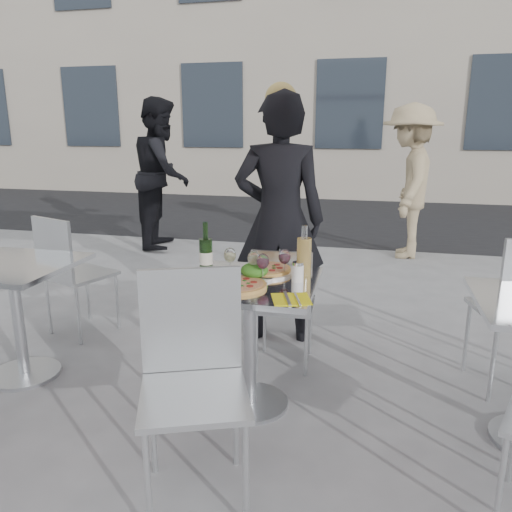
% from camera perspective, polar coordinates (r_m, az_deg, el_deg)
% --- Properties ---
extents(ground, '(80.00, 80.00, 0.00)m').
position_cam_1_polar(ground, '(3.01, -0.70, -16.59)').
color(ground, slate).
extents(street_asphalt, '(24.00, 5.00, 0.00)m').
position_cam_1_polar(street_asphalt, '(9.15, 9.37, 4.62)').
color(street_asphalt, black).
rests_on(street_asphalt, ground).
extents(main_table, '(0.72, 0.72, 0.75)m').
position_cam_1_polar(main_table, '(2.77, -0.73, -7.00)').
color(main_table, '#B7BABF').
rests_on(main_table, ground).
extents(side_table_left, '(0.72, 0.72, 0.75)m').
position_cam_1_polar(side_table_left, '(3.44, -25.82, -4.15)').
color(side_table_left, '#B7BABF').
rests_on(side_table_left, ground).
extents(chair_far, '(0.40, 0.41, 0.83)m').
position_cam_1_polar(chair_far, '(3.21, 3.12, -4.88)').
color(chair_far, silver).
rests_on(chair_far, ground).
extents(chair_near, '(0.58, 0.59, 0.97)m').
position_cam_1_polar(chair_near, '(2.19, -7.22, -12.26)').
color(chair_near, silver).
rests_on(chair_near, ground).
extents(side_chair_lfar, '(0.55, 0.55, 0.93)m').
position_cam_1_polar(side_chair_lfar, '(3.96, -20.64, -1.12)').
color(side_chair_lfar, silver).
rests_on(side_chair_lfar, ground).
extents(woman_diner, '(0.70, 0.50, 1.80)m').
position_cam_1_polar(woman_diner, '(3.62, 2.69, 4.12)').
color(woman_diner, black).
rests_on(woman_diner, ground).
extents(pedestrian_a, '(0.92, 1.07, 1.92)m').
position_cam_1_polar(pedestrian_a, '(6.68, -10.66, 9.21)').
color(pedestrian_a, black).
rests_on(pedestrian_a, ground).
extents(pedestrian_b, '(0.74, 1.21, 1.82)m').
position_cam_1_polar(pedestrian_b, '(6.30, 17.06, 8.09)').
color(pedestrian_b, tan).
rests_on(pedestrian_b, ground).
extents(pizza_near, '(0.30, 0.30, 0.02)m').
position_cam_1_polar(pizza_near, '(2.59, -2.04, -3.33)').
color(pizza_near, tan).
rests_on(pizza_near, main_table).
extents(pizza_far, '(0.32, 0.32, 0.03)m').
position_cam_1_polar(pizza_far, '(2.84, 1.20, -1.61)').
color(pizza_far, white).
rests_on(pizza_far, main_table).
extents(salad_plate, '(0.22, 0.22, 0.09)m').
position_cam_1_polar(salad_plate, '(2.73, -0.17, -1.82)').
color(salad_plate, white).
rests_on(salad_plate, main_table).
extents(wine_bottle, '(0.07, 0.08, 0.29)m').
position_cam_1_polar(wine_bottle, '(2.82, -5.75, 0.25)').
color(wine_bottle, '#23491B').
rests_on(wine_bottle, main_table).
extents(carafe, '(0.08, 0.08, 0.29)m').
position_cam_1_polar(carafe, '(2.74, 5.50, -0.05)').
color(carafe, '#E8C063').
rests_on(carafe, main_table).
extents(sugar_shaker, '(0.06, 0.06, 0.11)m').
position_cam_1_polar(sugar_shaker, '(2.68, 4.79, -1.81)').
color(sugar_shaker, white).
rests_on(sugar_shaker, main_table).
extents(wineglass_white_a, '(0.07, 0.07, 0.16)m').
position_cam_1_polar(wineglass_white_a, '(2.78, -3.00, -0.01)').
color(wineglass_white_a, white).
rests_on(wineglass_white_a, main_table).
extents(wineglass_white_b, '(0.07, 0.07, 0.16)m').
position_cam_1_polar(wineglass_white_b, '(2.70, -0.26, -0.38)').
color(wineglass_white_b, white).
rests_on(wineglass_white_b, main_table).
extents(wineglass_red_a, '(0.07, 0.07, 0.16)m').
position_cam_1_polar(wineglass_red_a, '(2.64, 0.78, -0.74)').
color(wineglass_red_a, white).
rests_on(wineglass_red_a, main_table).
extents(wineglass_red_b, '(0.07, 0.07, 0.16)m').
position_cam_1_polar(wineglass_red_b, '(2.74, 3.29, -0.19)').
color(wineglass_red_b, white).
rests_on(wineglass_red_b, main_table).
extents(napkin_left, '(0.22, 0.22, 0.01)m').
position_cam_1_polar(napkin_left, '(2.62, -7.41, -3.43)').
color(napkin_left, yellow).
rests_on(napkin_left, main_table).
extents(napkin_right, '(0.23, 0.23, 0.01)m').
position_cam_1_polar(napkin_right, '(2.42, 4.05, -4.91)').
color(napkin_right, yellow).
rests_on(napkin_right, main_table).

